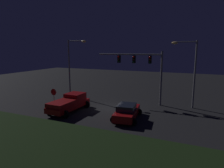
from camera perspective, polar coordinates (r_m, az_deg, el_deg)
The scene contains 8 objects.
ground_plane at distance 22.88m, azimuth -0.73°, elevation -6.97°, with size 80.00×80.00×0.00m, color black.
grass_median at distance 15.11m, azimuth -16.75°, elevation -16.40°, with size 23.38×7.32×0.10m, color black.
pickup_truck at distance 22.00m, azimuth -12.19°, elevation -5.18°, with size 2.95×5.44×1.80m.
car_sedan at distance 19.19m, azimuth 4.36°, elevation -8.03°, with size 2.80×4.57×1.51m.
traffic_signal_gantry at distance 24.31m, azimuth 8.57°, elevation 5.69°, with size 8.32×0.56×6.50m.
street_lamp_left at distance 28.37m, azimuth -11.40°, elevation 6.59°, with size 2.99×0.44×8.02m.
street_lamp_right at distance 23.83m, azimuth 21.71°, elevation 5.01°, with size 2.80×0.44×7.68m.
stop_sign at distance 23.61m, azimuth -16.62°, elevation -2.94°, with size 0.76×0.08×2.23m.
Camera 1 is at (8.99, -19.96, 6.64)m, focal length 31.37 mm.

